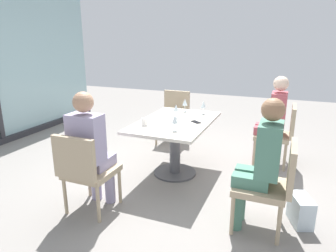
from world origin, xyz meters
The scene contains 16 objects.
ground_plane centered at (0.00, 0.00, 0.00)m, with size 12.00×12.00×0.00m, color gray.
dining_table_main centered at (0.00, 0.00, 0.55)m, with size 1.37×0.87×0.73m.
chair_front_left centered at (-0.82, -1.25, 0.50)m, with size 0.46×0.50×0.87m.
chair_far_left centered at (-1.22, 0.49, 0.50)m, with size 0.50×0.46×0.87m.
chair_front_right centered at (0.82, -1.25, 0.50)m, with size 0.46×0.50×0.87m.
chair_far_right centered at (1.22, 0.49, 0.50)m, with size 0.50×0.46×0.87m.
person_front_left centered at (-0.82, -1.14, 0.70)m, with size 0.34×0.39×1.26m.
person_far_left centered at (-1.11, 0.49, 0.70)m, with size 0.39×0.34×1.26m.
person_front_right centered at (0.82, -1.14, 0.70)m, with size 0.34×0.39×1.26m.
wine_glass_0 centered at (0.48, -0.23, 0.86)m, with size 0.07×0.07×0.18m.
wine_glass_1 centered at (-0.41, -0.15, 0.86)m, with size 0.07×0.07×0.18m.
wine_glass_2 centered at (0.14, 0.04, 0.86)m, with size 0.07×0.07×0.18m.
wine_glass_3 centered at (0.53, 0.06, 0.86)m, with size 0.07×0.07×0.18m.
coffee_cup centered at (-0.33, 0.27, 0.78)m, with size 0.08×0.08×0.09m, color white.
cell_phone_on_table centered at (0.03, -0.26, 0.73)m, with size 0.07×0.14×0.01m, color black.
handbag_0 centered at (-0.59, -1.53, 0.14)m, with size 0.30×0.16×0.28m, color silver.
Camera 1 is at (-3.45, -1.30, 1.74)m, focal length 32.06 mm.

